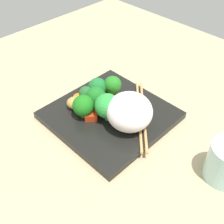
{
  "coord_description": "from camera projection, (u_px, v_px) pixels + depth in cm",
  "views": [
    {
      "loc": [
        35.23,
        -34.46,
        46.43
      ],
      "look_at": [
        1.76,
        -1.07,
        3.67
      ],
      "focal_mm": 45.41,
      "sensor_mm": 36.0,
      "label": 1
    }
  ],
  "objects": [
    {
      "name": "pepper_chunk_0",
      "position": [
        101.0,
        88.0,
        0.72
      ],
      "size": [
        3.8,
        3.85,
        1.41
      ],
      "primitive_type": "cube",
      "rotation": [
        0.0,
        0.0,
        0.92
      ],
      "color": "red",
      "rests_on": "square_plate"
    },
    {
      "name": "chicken_piece_1",
      "position": [
        121.0,
        98.0,
        0.68
      ],
      "size": [
        4.07,
        4.38,
        2.85
      ],
      "primitive_type": "ellipsoid",
      "rotation": [
        0.0,
        0.0,
        1.0
      ],
      "color": "tan",
      "rests_on": "square_plate"
    },
    {
      "name": "ground_plane",
      "position": [
        110.0,
        121.0,
        0.68
      ],
      "size": [
        110.0,
        110.0,
        2.0
      ],
      "primitive_type": "cube",
      "color": "tan"
    },
    {
      "name": "chicken_piece_3",
      "position": [
        110.0,
        89.0,
        0.72
      ],
      "size": [
        3.6,
        3.68,
        1.95
      ],
      "primitive_type": "ellipsoid",
      "rotation": [
        0.0,
        0.0,
        0.92
      ],
      "color": "tan",
      "rests_on": "square_plate"
    },
    {
      "name": "broccoli_floret_5",
      "position": [
        107.0,
        106.0,
        0.62
      ],
      "size": [
        5.6,
        5.6,
        6.89
      ],
      "color": "#61A74E",
      "rests_on": "square_plate"
    },
    {
      "name": "rice_mound",
      "position": [
        129.0,
        112.0,
        0.61
      ],
      "size": [
        13.99,
        13.98,
        8.23
      ],
      "primitive_type": "ellipsoid",
      "rotation": [
        0.0,
        0.0,
        0.68
      ],
      "color": "white",
      "rests_on": "square_plate"
    },
    {
      "name": "carrot_slice_1",
      "position": [
        118.0,
        111.0,
        0.67
      ],
      "size": [
        3.21,
        3.21,
        0.5
      ],
      "primitive_type": "cylinder",
      "rotation": [
        0.0,
        0.0,
        0.55
      ],
      "color": "orange",
      "rests_on": "square_plate"
    },
    {
      "name": "chicken_piece_0",
      "position": [
        113.0,
        100.0,
        0.69
      ],
      "size": [
        2.93,
        3.37,
        1.66
      ],
      "primitive_type": "ellipsoid",
      "rotation": [
        0.0,
        0.0,
        1.88
      ],
      "color": "tan",
      "rests_on": "square_plate"
    },
    {
      "name": "broccoli_floret_2",
      "position": [
        96.0,
        97.0,
        0.66
      ],
      "size": [
        4.85,
        4.85,
        5.5
      ],
      "color": "#559838",
      "rests_on": "square_plate"
    },
    {
      "name": "chicken_piece_2",
      "position": [
        89.0,
        94.0,
        0.71
      ],
      "size": [
        2.91,
        3.08,
        1.77
      ],
      "primitive_type": "ellipsoid",
      "rotation": [
        0.0,
        0.0,
        5.33
      ],
      "color": "tan",
      "rests_on": "square_plate"
    },
    {
      "name": "carrot_slice_2",
      "position": [
        89.0,
        111.0,
        0.67
      ],
      "size": [
        4.45,
        4.45,
        0.46
      ],
      "primitive_type": "cylinder",
      "rotation": [
        0.0,
        0.0,
        2.48
      ],
      "color": "orange",
      "rests_on": "square_plate"
    },
    {
      "name": "broccoli_floret_1",
      "position": [
        98.0,
        88.0,
        0.69
      ],
      "size": [
        4.69,
        4.69,
        5.55
      ],
      "color": "#61B054",
      "rests_on": "square_plate"
    },
    {
      "name": "pepper_chunk_1",
      "position": [
        104.0,
        102.0,
        0.68
      ],
      "size": [
        3.05,
        2.87,
        1.35
      ],
      "primitive_type": "cube",
      "rotation": [
        0.0,
        0.0,
        4.87
      ],
      "color": "red",
      "rests_on": "square_plate"
    },
    {
      "name": "carrot_slice_0",
      "position": [
        79.0,
        97.0,
        0.71
      ],
      "size": [
        3.05,
        3.05,
        0.42
      ],
      "primitive_type": "cylinder",
      "rotation": [
        0.0,
        0.0,
        6.06
      ],
      "color": "orange",
      "rests_on": "square_plate"
    },
    {
      "name": "chopstick_pair",
      "position": [
        141.0,
        114.0,
        0.66
      ],
      "size": [
        17.52,
        18.25,
        0.64
      ],
      "rotation": [
        0.0,
        0.0,
        8.62
      ],
      "color": "tan",
      "rests_on": "square_plate"
    },
    {
      "name": "broccoli_floret_3",
      "position": [
        83.0,
        106.0,
        0.64
      ],
      "size": [
        4.92,
        4.92,
        5.74
      ],
      "color": "#66AE47",
      "rests_on": "square_plate"
    },
    {
      "name": "broccoli_floret_0",
      "position": [
        86.0,
        94.0,
        0.67
      ],
      "size": [
        3.55,
        3.55,
        4.89
      ],
      "color": "#76BA56",
      "rests_on": "square_plate"
    },
    {
      "name": "pepper_chunk_2",
      "position": [
        104.0,
        107.0,
        0.67
      ],
      "size": [
        3.11,
        3.29,
        1.88
      ],
      "primitive_type": "cube",
      "rotation": [
        0.0,
        0.0,
        1.78
      ],
      "color": "red",
      "rests_on": "square_plate"
    },
    {
      "name": "broccoli_floret_4",
      "position": [
        113.0,
        85.0,
        0.69
      ],
      "size": [
        4.3,
        4.3,
        6.03
      ],
      "color": "#6CA352",
      "rests_on": "square_plate"
    },
    {
      "name": "chicken_piece_4",
      "position": [
        75.0,
        103.0,
        0.67
      ],
      "size": [
        5.0,
        5.11,
        2.81
      ],
      "primitive_type": "ellipsoid",
      "rotation": [
        0.0,
        0.0,
        4.11
      ],
      "color": "#AF8C42",
      "rests_on": "square_plate"
    },
    {
      "name": "square_plate",
      "position": [
        110.0,
        115.0,
        0.67
      ],
      "size": [
        25.56,
        25.56,
        1.67
      ],
      "primitive_type": "cube",
      "rotation": [
        0.0,
        0.0,
        -0.0
      ],
      "color": "black",
      "rests_on": "ground_plane"
    },
    {
      "name": "pepper_chunk_3",
      "position": [
        91.0,
        115.0,
        0.65
      ],
      "size": [
        3.88,
        3.89,
        1.74
      ],
      "primitive_type": "cube",
      "rotation": [
        0.0,
        0.0,
        3.97
      ],
      "color": "red",
      "rests_on": "square_plate"
    }
  ]
}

